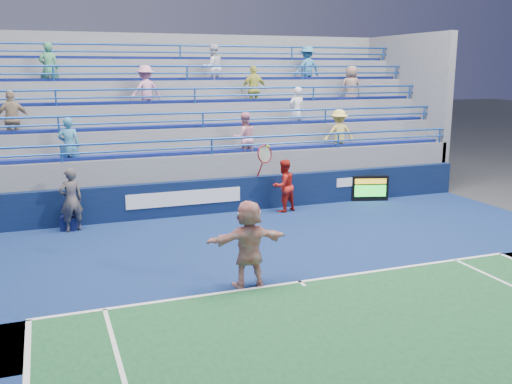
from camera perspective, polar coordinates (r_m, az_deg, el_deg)
name	(u,v)px	position (r m, az deg, el deg)	size (l,w,h in m)	color
ground	(300,283)	(12.46, 4.42, -9.03)	(120.00, 120.00, 0.00)	#333538
sponsor_wall	(214,196)	(18.15, -4.17, -0.41)	(18.00, 0.32, 1.10)	#091735
bleacher_stand	(185,150)	(21.57, -7.08, 4.23)	(18.00, 5.60, 6.13)	slate
serve_speed_board	(370,188)	(20.14, 11.32, 0.35)	(1.28, 0.49, 0.89)	black
judge_chair	(69,222)	(17.11, -18.22, -2.87)	(0.50, 0.51, 0.73)	#0C113B
tennis_player	(249,244)	(11.94, -0.72, -5.17)	(1.75, 0.60, 3.00)	white
line_judge	(71,200)	(16.77, -18.01, -0.77)	(0.67, 0.44, 1.83)	#131734
ball_girl	(284,186)	(18.22, 2.78, 0.62)	(0.82, 0.64, 1.70)	red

